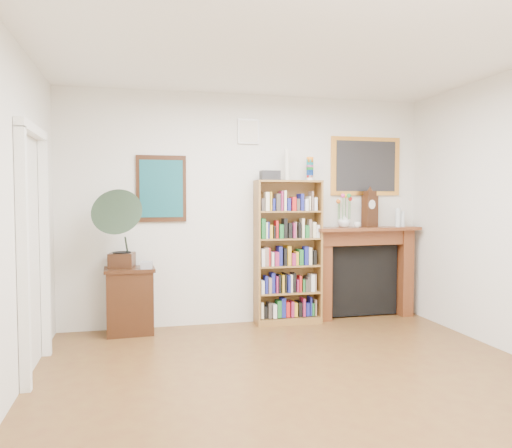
{
  "coord_description": "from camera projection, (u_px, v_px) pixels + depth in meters",
  "views": [
    {
      "loc": [
        -1.32,
        -3.49,
        1.54
      ],
      "look_at": [
        -0.11,
        1.6,
        1.27
      ],
      "focal_mm": 35.0,
      "sensor_mm": 36.0,
      "label": 1
    }
  ],
  "objects": [
    {
      "name": "small_picture",
      "position": [
        248.0,
        131.0,
        6.06
      ],
      "size": [
        0.26,
        0.04,
        0.3
      ],
      "color": "white",
      "rests_on": "back_wall"
    },
    {
      "name": "mantel_clock",
      "position": [
        370.0,
        210.0,
        6.35
      ],
      "size": [
        0.22,
        0.17,
        0.46
      ],
      "rotation": [
        0.0,
        0.0,
        0.38
      ],
      "color": "black",
      "rests_on": "fireplace"
    },
    {
      "name": "fireplace",
      "position": [
        364.0,
        264.0,
        6.41
      ],
      "size": [
        1.4,
        0.38,
        1.17
      ],
      "rotation": [
        0.0,
        0.0,
        0.04
      ],
      "color": "#512613",
      "rests_on": "floor"
    },
    {
      "name": "teacup",
      "position": [
        357.0,
        225.0,
        6.26
      ],
      "size": [
        0.09,
        0.09,
        0.07
      ],
      "primitive_type": "imported",
      "rotation": [
        0.0,
        0.0,
        -0.05
      ],
      "color": "silver",
      "rests_on": "fireplace"
    },
    {
      "name": "side_cabinet",
      "position": [
        130.0,
        301.0,
        5.64
      ],
      "size": [
        0.57,
        0.43,
        0.75
      ],
      "primitive_type": "cube",
      "rotation": [
        0.0,
        0.0,
        0.05
      ],
      "color": "black",
      "rests_on": "floor"
    },
    {
      "name": "bottle_right",
      "position": [
        402.0,
        219.0,
        6.46
      ],
      "size": [
        0.06,
        0.06,
        0.2
      ],
      "primitive_type": "cylinder",
      "color": "silver",
      "rests_on": "fireplace"
    },
    {
      "name": "flower_vase",
      "position": [
        344.0,
        221.0,
        6.29
      ],
      "size": [
        0.17,
        0.17,
        0.16
      ],
      "primitive_type": "imported",
      "rotation": [
        0.0,
        0.0,
        -0.14
      ],
      "color": "silver",
      "rests_on": "fireplace"
    },
    {
      "name": "gilt_painting",
      "position": [
        366.0,
        166.0,
        6.44
      ],
      "size": [
        0.95,
        0.04,
        0.75
      ],
      "color": "gold",
      "rests_on": "back_wall"
    },
    {
      "name": "cd_stack",
      "position": [
        147.0,
        265.0,
        5.55
      ],
      "size": [
        0.14,
        0.14,
        0.08
      ],
      "primitive_type": "cube",
      "rotation": [
        0.0,
        0.0,
        -0.16
      ],
      "color": "silver",
      "rests_on": "side_cabinet"
    },
    {
      "name": "teal_poster",
      "position": [
        161.0,
        189.0,
        5.86
      ],
      "size": [
        0.58,
        0.04,
        0.78
      ],
      "color": "black",
      "rests_on": "back_wall"
    },
    {
      "name": "gramophone",
      "position": [
        121.0,
        224.0,
        5.49
      ],
      "size": [
        0.64,
        0.75,
        0.88
      ],
      "rotation": [
        0.0,
        0.0,
        -0.17
      ],
      "color": "black",
      "rests_on": "side_cabinet"
    },
    {
      "name": "bottle_left",
      "position": [
        398.0,
        217.0,
        6.43
      ],
      "size": [
        0.07,
        0.07,
        0.24
      ],
      "primitive_type": "cylinder",
      "color": "silver",
      "rests_on": "fireplace"
    },
    {
      "name": "bookshelf",
      "position": [
        288.0,
        244.0,
        6.1
      ],
      "size": [
        0.81,
        0.3,
        2.02
      ],
      "rotation": [
        0.0,
        0.0,
        -0.02
      ],
      "color": "brown",
      "rests_on": "floor"
    },
    {
      "name": "room",
      "position": [
        320.0,
        217.0,
        3.7
      ],
      "size": [
        4.51,
        5.01,
        2.81
      ],
      "color": "brown",
      "rests_on": "ground"
    },
    {
      "name": "door_casing",
      "position": [
        35.0,
        230.0,
        4.37
      ],
      "size": [
        0.08,
        1.02,
        2.17
      ],
      "color": "white",
      "rests_on": "left_wall"
    }
  ]
}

